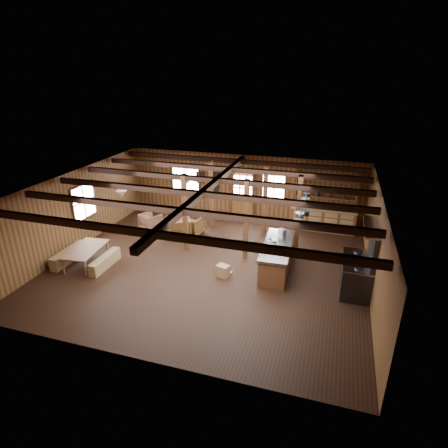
{
  "coord_description": "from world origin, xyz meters",
  "views": [
    {
      "loc": [
        3.7,
        -10.26,
        6.07
      ],
      "look_at": [
        0.21,
        1.06,
        1.13
      ],
      "focal_mm": 30.0,
      "sensor_mm": 36.0,
      "label": 1
    }
  ],
  "objects": [
    {
      "name": "room",
      "position": [
        0.0,
        0.0,
        1.4
      ],
      "size": [
        10.04,
        9.04,
        2.84
      ],
      "color": "black",
      "rests_on": "ground"
    },
    {
      "name": "bench_aisle",
      "position": [
        -3.24,
        -1.03,
        0.2
      ],
      "size": [
        0.27,
        1.46,
        0.4
      ],
      "primitive_type": "cube",
      "color": "olive",
      "rests_on": "floor"
    },
    {
      "name": "kitchen_island",
      "position": [
        2.18,
        0.39,
        0.48
      ],
      "size": [
        0.97,
        2.53,
        1.2
      ],
      "rotation": [
        0.0,
        0.0,
        0.04
      ],
      "color": "brown",
      "rests_on": "floor"
    },
    {
      "name": "ceiling_joists",
      "position": [
        0.0,
        0.18,
        2.68
      ],
      "size": [
        9.8,
        8.82,
        0.18
      ],
      "color": "black",
      "rests_on": "ceiling"
    },
    {
      "name": "counter_pot",
      "position": [
        2.2,
        1.24,
        1.02
      ],
      "size": [
        0.27,
        0.27,
        0.16
      ],
      "primitive_type": "cylinder",
      "color": "#AEB1B5",
      "rests_on": "kitchen_island"
    },
    {
      "name": "timber_posts",
      "position": [
        0.52,
        2.08,
        1.4
      ],
      "size": [
        3.95,
        2.35,
        2.8
      ],
      "color": "#492314",
      "rests_on": "floor"
    },
    {
      "name": "armchair_a",
      "position": [
        -1.88,
        1.95,
        0.39
      ],
      "size": [
        1.15,
        1.15,
        0.78
      ],
      "primitive_type": "imported",
      "rotation": [
        0.0,
        0.0,
        3.66
      ],
      "color": "brown",
      "rests_on": "floor"
    },
    {
      "name": "step_stool",
      "position": [
        0.64,
        -0.46,
        0.19
      ],
      "size": [
        0.5,
        0.42,
        0.38
      ],
      "primitive_type": "cube",
      "rotation": [
        0.0,
        0.0,
        -0.29
      ],
      "color": "olive",
      "rests_on": "floor"
    },
    {
      "name": "dining_table",
      "position": [
        -3.9,
        -1.03,
        0.29
      ],
      "size": [
        1.09,
        1.74,
        0.58
      ],
      "primitive_type": "imported",
      "rotation": [
        0.0,
        0.0,
        1.68
      ],
      "color": "#996945",
      "rests_on": "floor"
    },
    {
      "name": "window_left",
      "position": [
        -4.96,
        0.5,
        1.6
      ],
      "size": [
        0.14,
        1.24,
        1.32
      ],
      "color": "white",
      "rests_on": "wall_back"
    },
    {
      "name": "commercial_range",
      "position": [
        4.65,
        -0.05,
        0.66
      ],
      "size": [
        0.86,
        1.68,
        2.07
      ],
      "color": "#2F2F31",
      "rests_on": "floor"
    },
    {
      "name": "back_counter",
      "position": [
        3.4,
        4.2,
        0.6
      ],
      "size": [
        2.55,
        0.6,
        2.45
      ],
      "color": "brown",
      "rests_on": "floor"
    },
    {
      "name": "notice_boards",
      "position": [
        -1.5,
        4.46,
        1.64
      ],
      "size": [
        1.08,
        0.03,
        0.9
      ],
      "color": "white",
      "rests_on": "wall_back"
    },
    {
      "name": "window_back_left",
      "position": [
        -2.6,
        4.46,
        1.6
      ],
      "size": [
        1.32,
        0.06,
        1.32
      ],
      "color": "white",
      "rests_on": "wall_back"
    },
    {
      "name": "pot_rack",
      "position": [
        2.87,
        0.31,
        2.26
      ],
      "size": [
        0.37,
        3.0,
        0.45
      ],
      "color": "#2F2F31",
      "rests_on": "ceiling"
    },
    {
      "name": "bench_wall",
      "position": [
        -4.65,
        -1.03,
        0.22
      ],
      "size": [
        0.3,
        1.58,
        0.44
      ],
      "primitive_type": "cube",
      "color": "olive",
      "rests_on": "floor"
    },
    {
      "name": "window_back_right",
      "position": [
        1.3,
        4.46,
        1.6
      ],
      "size": [
        1.02,
        0.06,
        1.32
      ],
      "color": "white",
      "rests_on": "wall_back"
    },
    {
      "name": "armchair_b",
      "position": [
        -1.49,
        2.28,
        0.39
      ],
      "size": [
        0.95,
        0.97,
        0.78
      ],
      "primitive_type": "imported",
      "rotation": [
        0.0,
        0.0,
        2.99
      ],
      "color": "brown",
      "rests_on": "floor"
    },
    {
      "name": "bowl",
      "position": [
        2.0,
        0.58,
        0.97
      ],
      "size": [
        0.33,
        0.33,
        0.07
      ],
      "primitive_type": "imported",
      "rotation": [
        0.0,
        0.0,
        -0.3
      ],
      "color": "silver",
      "rests_on": "kitchen_island"
    },
    {
      "name": "back_door",
      "position": [
        0.0,
        4.45,
        0.88
      ],
      "size": [
        1.02,
        0.08,
        2.15
      ],
      "color": "brown",
      "rests_on": "floor"
    },
    {
      "name": "armchair_c",
      "position": [
        -3.27,
        2.28,
        0.33
      ],
      "size": [
        0.95,
        0.96,
        0.67
      ],
      "primitive_type": "imported",
      "rotation": [
        0.0,
        0.0,
        2.72
      ],
      "color": "brown",
      "rests_on": "floor"
    },
    {
      "name": "pendant_lamps",
      "position": [
        -2.25,
        1.0,
        2.25
      ],
      "size": [
        1.86,
        2.36,
        0.66
      ],
      "color": "#2F2F31",
      "rests_on": "ceiling"
    }
  ]
}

